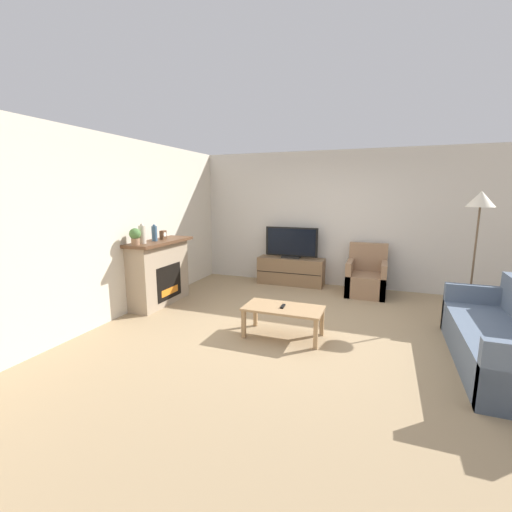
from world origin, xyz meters
TOP-DOWN VIEW (x-y plane):
  - ground_plane at (0.00, 0.00)m, footprint 24.00×24.00m
  - wall_back at (0.00, 2.42)m, footprint 12.00×0.06m
  - wall_left at (-2.83, 0.00)m, footprint 0.06×12.00m
  - fireplace at (-2.61, 0.12)m, footprint 0.50×1.33m
  - mantel_vase_left at (-2.59, -0.28)m, footprint 0.11×0.11m
  - mantel_vase_centre_left at (-2.59, 0.02)m, footprint 0.09×0.09m
  - mantel_clock at (-2.59, 0.25)m, footprint 0.08×0.11m
  - potted_plant at (-2.59, -0.44)m, footprint 0.17×0.17m
  - tv_stand at (-0.84, 2.14)m, footprint 1.36×0.42m
  - tv at (-0.84, 2.14)m, footprint 1.09×0.18m
  - armchair at (0.66, 1.94)m, footprint 0.70×0.76m
  - coffee_table at (-0.25, -0.47)m, footprint 1.02×0.52m
  - remote at (-0.26, -0.46)m, footprint 0.05×0.15m
  - couch at (2.20, -0.42)m, footprint 0.81×2.05m
  - floor_lamp at (2.15, 1.01)m, footprint 0.37×0.37m

SIDE VIEW (x-z plane):
  - ground_plane at x=0.00m, z-range 0.00..0.00m
  - tv_stand at x=-0.84m, z-range 0.00..0.56m
  - couch at x=2.20m, z-range -0.14..0.72m
  - armchair at x=0.66m, z-range -0.17..0.77m
  - coffee_table at x=-0.25m, z-range 0.15..0.55m
  - remote at x=-0.26m, z-range 0.40..0.42m
  - fireplace at x=-2.61m, z-range 0.01..1.11m
  - tv at x=-0.84m, z-range 0.54..1.17m
  - mantel_clock at x=-2.59m, z-range 1.10..1.25m
  - mantel_vase_centre_left at x=-2.59m, z-range 1.09..1.37m
  - potted_plant at x=-2.59m, z-range 1.11..1.37m
  - mantel_vase_left at x=-2.59m, z-range 1.09..1.40m
  - wall_back at x=0.00m, z-range 0.00..2.70m
  - wall_left at x=-2.83m, z-range 0.00..2.70m
  - floor_lamp at x=2.15m, z-range 0.73..2.63m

